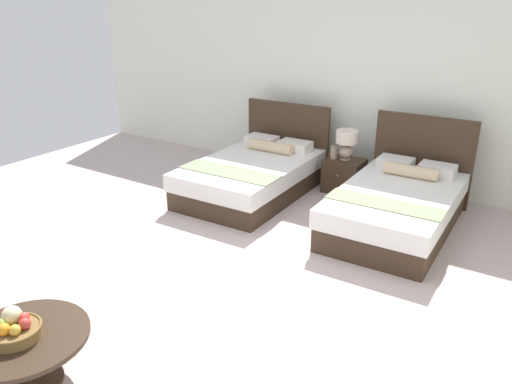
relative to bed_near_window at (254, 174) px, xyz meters
name	(u,v)px	position (x,y,z in m)	size (l,w,h in m)	color
ground_plane	(235,273)	(1.02, -1.92, -0.29)	(10.28, 10.19, 0.02)	#BEACA9
wall_back	(366,88)	(1.02, 1.37, 1.09)	(10.28, 0.12, 2.74)	white
bed_near_window	(254,174)	(0.00, 0.00, 0.00)	(1.39, 2.15, 1.12)	#38271A
bed_near_corner	(398,205)	(2.04, 0.00, 0.01)	(1.31, 2.16, 1.18)	#38271A
nightstand	(344,176)	(1.03, 0.75, -0.05)	(0.52, 0.45, 0.47)	#38271A
table_lamp	(347,141)	(1.03, 0.77, 0.45)	(0.30, 0.30, 0.42)	tan
vase	(334,152)	(0.87, 0.71, 0.28)	(0.09, 0.09, 0.19)	gray
coffee_table	(26,346)	(0.67, -3.97, 0.04)	(0.89, 0.89, 0.41)	#38271A
fruit_bowl	(15,329)	(0.65, -4.01, 0.21)	(0.35, 0.35, 0.21)	brown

